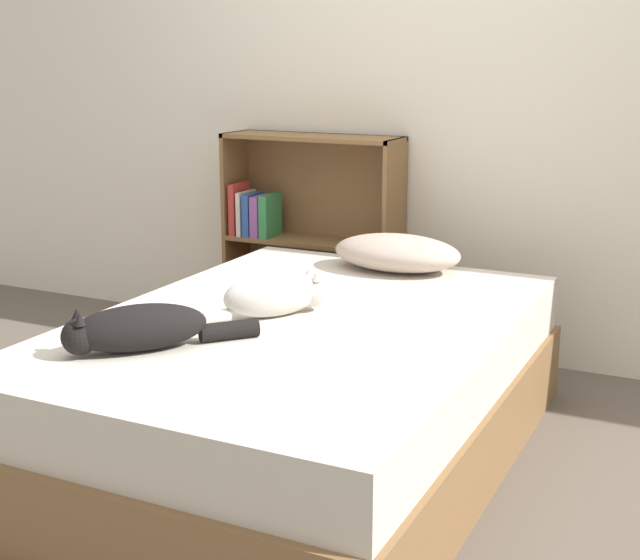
{
  "coord_description": "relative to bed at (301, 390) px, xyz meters",
  "views": [
    {
      "loc": [
        1.33,
        -2.57,
        1.38
      ],
      "look_at": [
        0.0,
        0.15,
        0.61
      ],
      "focal_mm": 50.0,
      "sensor_mm": 36.0,
      "label": 1
    }
  ],
  "objects": [
    {
      "name": "ground_plane",
      "position": [
        0.0,
        0.0,
        -0.25
      ],
      "size": [
        8.0,
        8.0,
        0.0
      ],
      "primitive_type": "plane",
      "color": "brown"
    },
    {
      "name": "wall_back",
      "position": [
        0.0,
        1.35,
        1.0
      ],
      "size": [
        8.0,
        0.06,
        2.5
      ],
      "color": "silver",
      "rests_on": "ground_plane"
    },
    {
      "name": "bed",
      "position": [
        0.0,
        0.0,
        0.0
      ],
      "size": [
        1.37,
        1.97,
        0.51
      ],
      "color": "brown",
      "rests_on": "ground_plane"
    },
    {
      "name": "pillow",
      "position": [
        0.04,
        0.79,
        0.33
      ],
      "size": [
        0.54,
        0.34,
        0.15
      ],
      "color": "#B29E8E",
      "rests_on": "bed"
    },
    {
      "name": "cat_light",
      "position": [
        -0.09,
        -0.01,
        0.33
      ],
      "size": [
        0.37,
        0.45,
        0.16
      ],
      "rotation": [
        0.0,
        0.0,
        0.92
      ],
      "color": "beige",
      "rests_on": "bed"
    },
    {
      "name": "cat_dark",
      "position": [
        -0.29,
        -0.51,
        0.33
      ],
      "size": [
        0.47,
        0.5,
        0.14
      ],
      "rotation": [
        0.0,
        0.0,
        3.98
      ],
      "color": "black",
      "rests_on": "bed"
    },
    {
      "name": "bookshelf",
      "position": [
        -0.58,
        1.22,
        0.27
      ],
      "size": [
        0.86,
        0.26,
        1.01
      ],
      "color": "brown",
      "rests_on": "ground_plane"
    }
  ]
}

